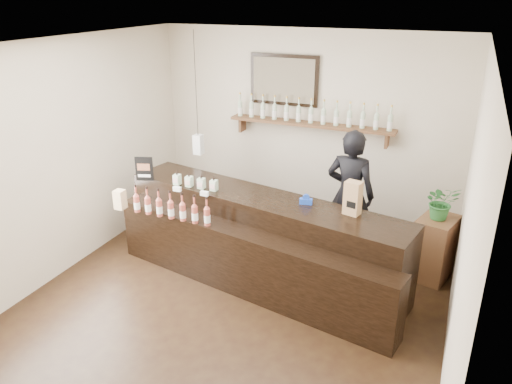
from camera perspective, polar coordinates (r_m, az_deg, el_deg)
name	(u,v)px	position (r m, az deg, el deg)	size (l,w,h in m)	color
ground	(235,300)	(5.81, -2.40, -12.26)	(5.00, 5.00, 0.00)	black
room_shell	(232,158)	(5.05, -2.71, 3.89)	(5.00, 5.00, 5.00)	beige
back_wall_decor	(295,105)	(7.21, 4.47, 9.87)	(2.66, 0.96, 1.69)	#552F1D
counter	(257,242)	(5.99, 0.14, -5.75)	(3.69, 1.66, 1.19)	black
promo_sign	(144,169)	(6.47, -12.66, 2.60)	(0.22, 0.09, 0.31)	black
paper_bag	(353,198)	(5.45, 11.00, -0.69)	(0.20, 0.17, 0.37)	#A27D4E
tape_dispenser	(306,200)	(5.68, 5.73, -0.95)	(0.15, 0.08, 0.12)	#1A42BA
side_cabinet	(434,248)	(6.42, 19.72, -6.02)	(0.52, 0.62, 0.78)	#552F1D
potted_plant	(441,202)	(6.17, 20.44, -1.08)	(0.38, 0.33, 0.42)	#29672C
shopkeeper	(351,187)	(6.42, 10.75, 0.60)	(0.70, 0.46, 1.93)	black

